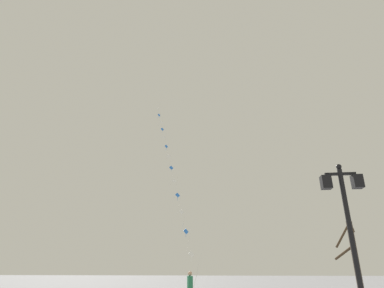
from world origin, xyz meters
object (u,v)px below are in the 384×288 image
(twin_lantern_lamp_post, at_px, (347,213))
(kite_train, at_px, (170,163))
(kite_flyer, at_px, (190,288))
(bare_tree, at_px, (355,262))

(twin_lantern_lamp_post, xyz_separation_m, kite_train, (-8.54, 18.37, 7.88))
(kite_flyer, bearing_deg, twin_lantern_lamp_post, -163.51)
(kite_train, relative_size, bare_tree, 5.19)
(twin_lantern_lamp_post, xyz_separation_m, bare_tree, (2.39, 6.66, -1.20))
(kite_train, bearing_deg, bare_tree, -46.96)
(twin_lantern_lamp_post, distance_m, bare_tree, 7.18)
(kite_train, distance_m, kite_flyer, 14.76)
(kite_flyer, height_order, bare_tree, bare_tree)
(twin_lantern_lamp_post, relative_size, bare_tree, 1.15)
(twin_lantern_lamp_post, distance_m, kite_train, 21.73)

